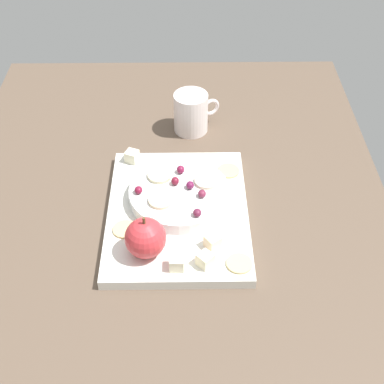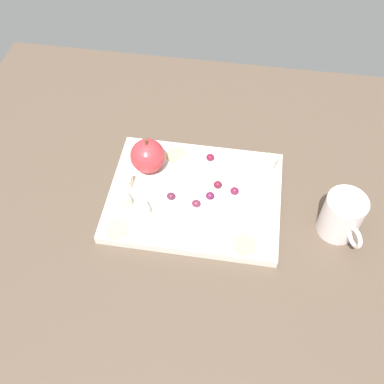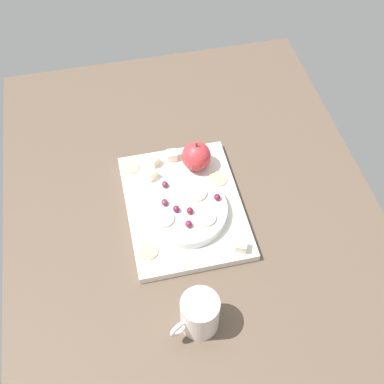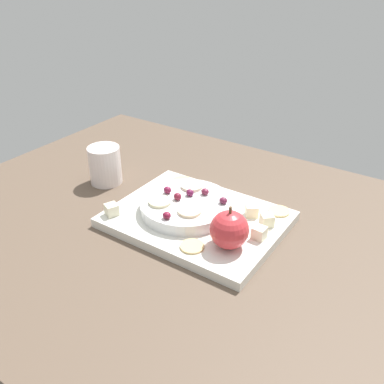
{
  "view_description": "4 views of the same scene",
  "coord_description": "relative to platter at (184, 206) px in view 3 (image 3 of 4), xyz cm",
  "views": [
    {
      "loc": [
        71.88,
        3.52,
        75.99
      ],
      "look_at": [
        -1.47,
        4.44,
        8.9
      ],
      "focal_mm": 51.04,
      "sensor_mm": 36.0,
      "label": 1
    },
    {
      "loc": [
        -6.39,
        52.96,
        76.84
      ],
      "look_at": [
        1.04,
        4.45,
        10.77
      ],
      "focal_mm": 41.95,
      "sensor_mm": 36.0,
      "label": 2
    },
    {
      "loc": [
        -63.35,
        14.22,
        97.26
      ],
      "look_at": [
        0.0,
        0.14,
        11.77
      ],
      "focal_mm": 46.71,
      "sensor_mm": 36.0,
      "label": 3
    },
    {
      "loc": [
        39.28,
        -56.86,
        52.28
      ],
      "look_at": [
        -1.36,
        3.47,
        10.61
      ],
      "focal_mm": 39.36,
      "sensor_mm": 36.0,
      "label": 4
    }
  ],
  "objects": [
    {
      "name": "apple_slice_1",
      "position": [
        -4.81,
        5.37,
        3.6
      ],
      "size": [
        4.5,
        4.5,
        0.6
      ],
      "primitive_type": "cylinder",
      "color": "beige",
      "rests_on": "serving_dish"
    },
    {
      "name": "grape_2",
      "position": [
        -2.03,
        -7.06,
        3.97
      ],
      "size": [
        1.61,
        1.45,
        1.34
      ],
      "primitive_type": "ellipsoid",
      "color": "maroon",
      "rests_on": "serving_dish"
    },
    {
      "name": "cheese_cube_3",
      "position": [
        9.03,
        5.97,
        2.11
      ],
      "size": [
        3.23,
        3.23,
        2.32
      ],
      "primitive_type": "cube",
      "rotation": [
        0.0,
        0.0,
        0.61
      ],
      "color": "#F9EBBD",
      "rests_on": "platter"
    },
    {
      "name": "grape_5",
      "position": [
        3.94,
        3.45,
        3.96
      ],
      "size": [
        1.61,
        1.45,
        1.32
      ],
      "primitive_type": "ellipsoid",
      "color": "maroon",
      "rests_on": "serving_dish"
    },
    {
      "name": "cheese_cube_1",
      "position": [
        13.62,
        -0.03,
        2.11
      ],
      "size": [
        2.41,
        2.41,
        2.32
      ],
      "primitive_type": "cube",
      "rotation": [
        0.0,
        0.0,
        1.53
      ],
      "color": "#F0E4C0",
      "rests_on": "platter"
    },
    {
      "name": "grape_0",
      "position": [
        -7.58,
        0.55,
        4.05
      ],
      "size": [
        1.61,
        1.45,
        1.5
      ],
      "primitive_type": "ellipsoid",
      "color": "maroon",
      "rests_on": "serving_dish"
    },
    {
      "name": "table",
      "position": [
        -0.91,
        -1.81,
        -3.4
      ],
      "size": [
        112.22,
        83.91,
        4.89
      ],
      "primitive_type": "cube",
      "color": "brown",
      "rests_on": "ground"
    },
    {
      "name": "cup",
      "position": [
        -27.32,
        2.81,
        3.48
      ],
      "size": [
        7.34,
        10.05,
        8.85
      ],
      "color": "white",
      "rests_on": "table"
    },
    {
      "name": "apple_slice_0",
      "position": [
        0.3,
        -2.95,
        3.6
      ],
      "size": [
        4.5,
        4.5,
        0.6
      ],
      "primitive_type": "cylinder",
      "color": "beige",
      "rests_on": "serving_dish"
    },
    {
      "name": "grape_1",
      "position": [
        -0.82,
        4.41,
        3.98
      ],
      "size": [
        1.61,
        1.45,
        1.35
      ],
      "primitive_type": "ellipsoid",
      "color": "maroon",
      "rests_on": "serving_dish"
    },
    {
      "name": "cracker_0",
      "position": [
        -10.5,
        9.87,
        1.15
      ],
      "size": [
        4.33,
        4.33,
        0.4
      ],
      "primitive_type": "cylinder",
      "color": "#D3B87B",
      "rests_on": "platter"
    },
    {
      "name": "serving_dish",
      "position": [
        -2.78,
        0.3,
        2.13
      ],
      "size": [
        18.5,
        18.5,
        2.35
      ],
      "primitive_type": "cylinder",
      "color": "silver",
      "rests_on": "platter"
    },
    {
      "name": "cheese_cube_2",
      "position": [
        12.96,
        4.59,
        2.11
      ],
      "size": [
        3.28,
        3.28,
        2.32
      ],
      "primitive_type": "cube",
      "rotation": [
        0.0,
        0.0,
        0.76
      ],
      "color": "#EFE7BE",
      "rests_on": "platter"
    },
    {
      "name": "platter",
      "position": [
        0.0,
        0.0,
        0.0
      ],
      "size": [
        33.16,
        25.4,
        1.9
      ],
      "primitive_type": "cube",
      "color": "silver",
      "rests_on": "table"
    },
    {
      "name": "apple_stem",
      "position": [
        10.16,
        -5.15,
        8.47
      ],
      "size": [
        0.5,
        0.5,
        1.2
      ],
      "primitive_type": "cylinder",
      "color": "brown",
      "rests_on": "apple_whole"
    },
    {
      "name": "cracker_1",
      "position": [
        13.05,
        10.2,
        1.15
      ],
      "size": [
        4.33,
        4.33,
        0.4
      ],
      "primitive_type": "cylinder",
      "color": "#E0C483",
      "rests_on": "platter"
    },
    {
      "name": "cracker_2",
      "position": [
        5.05,
        -9.15,
        1.15
      ],
      "size": [
        4.33,
        4.33,
        0.4
      ],
      "primitive_type": "cylinder",
      "color": "#E1BF7E",
      "rests_on": "platter"
    },
    {
      "name": "apple_whole",
      "position": [
        10.16,
        -5.15,
        4.41
      ],
      "size": [
        6.92,
        6.92,
        6.92
      ],
      "primitive_type": "sphere",
      "color": "#CA3339",
      "rests_on": "platter"
    },
    {
      "name": "apple_slice_2",
      "position": [
        -6.48,
        -3.39,
        3.6
      ],
      "size": [
        4.5,
        4.5,
        0.6
      ],
      "primitive_type": "cylinder",
      "color": "beige",
      "rests_on": "serving_dish"
    },
    {
      "name": "cheese_cube_0",
      "position": [
        -14.12,
        -9.21,
        2.11
      ],
      "size": [
        3.05,
        3.05,
        2.32
      ],
      "primitive_type": "cube",
      "rotation": [
        0.0,
        0.0,
        1.16
      ],
      "color": "#EBE5C1",
      "rests_on": "platter"
    },
    {
      "name": "grape_3",
      "position": [
        -3.19,
        2.29,
        4.01
      ],
      "size": [
        1.61,
        1.45,
        1.41
      ],
      "primitive_type": "ellipsoid",
      "color": "#651A41",
      "rests_on": "serving_dish"
    },
    {
      "name": "grape_4",
      "position": [
        -4.32,
        -0.45,
        4.05
      ],
      "size": [
        1.61,
        1.45,
        1.5
      ],
      "primitive_type": "ellipsoid",
      "color": "maroon",
      "rests_on": "serving_dish"
    }
  ]
}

